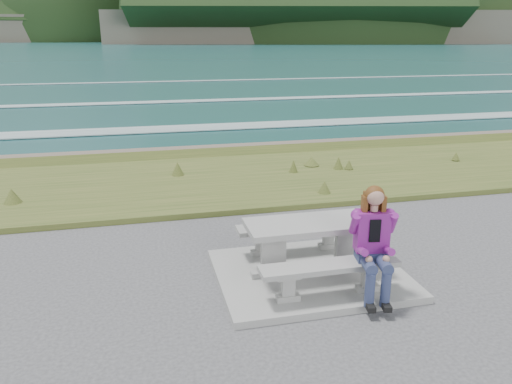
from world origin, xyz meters
TOP-DOWN VIEW (x-y plane):
  - concrete_slab at (0.00, 0.00)m, footprint 2.60×2.10m
  - picnic_table at (0.00, 0.00)m, footprint 1.80×0.75m
  - bench_landward at (0.00, -0.70)m, footprint 1.80×0.35m
  - bench_seaward at (0.00, 0.70)m, footprint 1.80×0.35m
  - grass_verge at (0.00, 5.00)m, footprint 160.00×4.50m
  - shore_drop at (0.00, 7.90)m, footprint 160.00×0.80m
  - ocean at (0.00, 25.09)m, footprint 1600.00×1600.00m
  - headland_range at (190.21, 398.17)m, footprint 729.83×363.95m
  - seated_woman at (0.53, -0.83)m, footprint 0.51×0.76m

SIDE VIEW (x-z plane):
  - ocean at x=0.00m, z-range -1.79..-1.70m
  - grass_verge at x=0.00m, z-range -0.11..0.11m
  - shore_drop at x=0.00m, z-range -1.10..1.10m
  - concrete_slab at x=0.00m, z-range 0.00..0.10m
  - bench_landward at x=0.00m, z-range 0.22..0.67m
  - bench_seaward at x=0.00m, z-range 0.22..0.67m
  - seated_woman at x=0.53m, z-range -0.09..1.33m
  - picnic_table at x=0.00m, z-range 0.31..1.06m
  - headland_range at x=190.21m, z-range -102.21..122.12m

